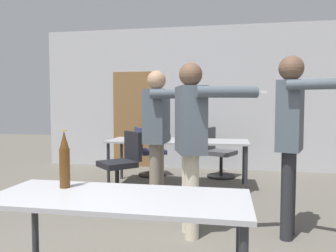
{
  "coord_description": "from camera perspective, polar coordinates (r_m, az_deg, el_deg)",
  "views": [
    {
      "loc": [
        0.91,
        -1.5,
        1.33
      ],
      "look_at": [
        0.25,
        2.09,
        1.1
      ],
      "focal_mm": 35.0,
      "sensor_mm": 36.0,
      "label": 1
    }
  ],
  "objects": [
    {
      "name": "person_far_watching",
      "position": [
        3.31,
        4.18,
        -1.11
      ],
      "size": [
        0.92,
        0.64,
        1.76
      ],
      "rotation": [
        0.0,
        0.0,
        -1.26
      ],
      "color": "beige",
      "rests_on": "ground_plane"
    },
    {
      "name": "person_left_plaid",
      "position": [
        4.15,
        -1.78,
        -0.07
      ],
      "size": [
        0.8,
        0.69,
        1.77
      ],
      "rotation": [
        0.0,
        0.0,
        -1.6
      ],
      "color": "slate",
      "rests_on": "ground_plane"
    },
    {
      "name": "office_chair_near_pushed",
      "position": [
        6.18,
        8.61,
        -4.85
      ],
      "size": [
        0.66,
        0.63,
        0.91
      ],
      "rotation": [
        0.0,
        0.0,
        4.27
      ],
      "color": "black",
      "rests_on": "ground_plane"
    },
    {
      "name": "conference_table_near",
      "position": [
        2.17,
        -8.48,
        -14.12
      ],
      "size": [
        1.64,
        0.64,
        0.76
      ],
      "color": "#A8A8AD",
      "rests_on": "ground_plane"
    },
    {
      "name": "person_right_polo",
      "position": [
        3.46,
        20.71,
        -0.11
      ],
      "size": [
        0.75,
        0.74,
        1.82
      ],
      "rotation": [
        0.0,
        0.0,
        -1.89
      ],
      "color": "#28282D",
      "rests_on": "ground_plane"
    },
    {
      "name": "back_wall",
      "position": [
        6.95,
        2.62,
        4.76
      ],
      "size": [
        6.11,
        0.12,
        2.96
      ],
      "color": "#BCBCC1",
      "rests_on": "ground_plane"
    },
    {
      "name": "office_chair_side_rolled",
      "position": [
        6.2,
        -3.48,
        -4.76
      ],
      "size": [
        0.67,
        0.64,
        0.92
      ],
      "rotation": [
        0.0,
        0.0,
        5.2
      ],
      "color": "black",
      "rests_on": "ground_plane"
    },
    {
      "name": "office_chair_mid_tucked",
      "position": [
        4.84,
        -8.05,
        -6.95
      ],
      "size": [
        0.68,
        0.68,
        0.94
      ],
      "rotation": [
        0.0,
        0.0,
        2.35
      ],
      "color": "black",
      "rests_on": "ground_plane"
    },
    {
      "name": "beer_bottle",
      "position": [
        2.39,
        -17.57,
        -5.74
      ],
      "size": [
        0.07,
        0.07,
        0.4
      ],
      "color": "#563314",
      "rests_on": "conference_table_near"
    },
    {
      "name": "drink_cup",
      "position": [
        5.54,
        0.01,
        -1.83
      ],
      "size": [
        0.09,
        0.09,
        0.09
      ],
      "color": "#232328",
      "rests_on": "conference_table_far"
    },
    {
      "name": "conference_table_far",
      "position": [
        5.39,
        1.71,
        -3.12
      ],
      "size": [
        2.28,
        0.78,
        0.76
      ],
      "color": "#A8A8AD",
      "rests_on": "ground_plane"
    }
  ]
}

